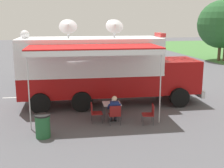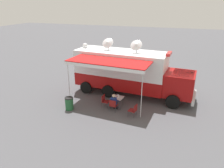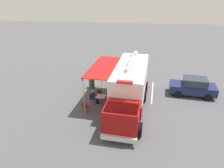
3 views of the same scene
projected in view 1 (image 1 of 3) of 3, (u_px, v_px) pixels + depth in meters
ground_plane at (91, 104)px, 15.86m from camera, size 100.00×100.00×0.00m
lot_stripe at (45, 96)px, 17.34m from camera, size 0.46×4.80×0.01m
command_truck at (105, 68)px, 15.51m from camera, size 5.25×9.64×4.53m
folding_table at (112, 104)px, 13.37m from camera, size 0.85×0.85×0.73m
water_bottle at (113, 101)px, 13.38m from camera, size 0.07×0.07×0.22m
folding_chair_at_table at (115, 113)px, 12.64m from camera, size 0.51×0.51×0.87m
folding_chair_beside_table at (94, 111)px, 12.93m from camera, size 0.51×0.51×0.87m
folding_chair_spare_by_truck at (150, 112)px, 12.75m from camera, size 0.57×0.57×0.87m
seated_responder at (114, 109)px, 12.79m from camera, size 0.68×0.58×1.25m
trash_bin at (43, 126)px, 11.31m from camera, size 0.57×0.57×0.91m
car_behind_truck at (46, 71)px, 20.75m from camera, size 4.35×2.32×1.76m
tree_far_left at (221, 24)px, 31.12m from camera, size 4.99×4.99×6.33m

